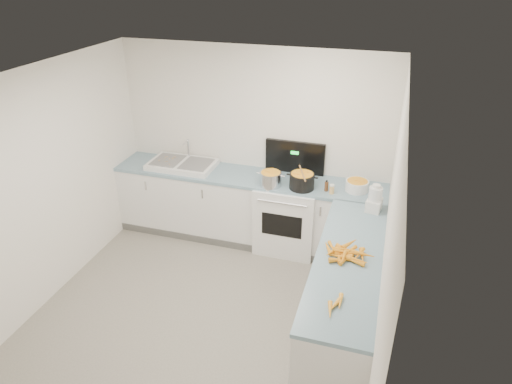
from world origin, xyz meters
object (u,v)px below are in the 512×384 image
(steel_pot, at_px, (271,180))
(black_pot, at_px, (302,182))
(stove, at_px, (288,214))
(extract_bottle, at_px, (326,186))
(spice_jar, at_px, (332,190))
(food_processor, at_px, (375,200))
(mixing_bowl, at_px, (357,186))
(sink, at_px, (182,164))

(steel_pot, distance_m, black_pot, 0.38)
(stove, relative_size, extract_bottle, 11.79)
(steel_pot, bearing_deg, spice_jar, 0.35)
(extract_bottle, xyz_separation_m, spice_jar, (0.07, -0.05, -0.01))
(black_pot, bearing_deg, food_processor, -18.93)
(steel_pot, bearing_deg, mixing_bowl, 9.38)
(stove, bearing_deg, spice_jar, -16.30)
(black_pot, height_order, food_processor, food_processor)
(sink, distance_m, black_pot, 1.64)
(spice_jar, height_order, food_processor, food_processor)
(stove, distance_m, sink, 1.54)
(sink, xyz_separation_m, food_processor, (2.50, -0.44, 0.10))
(sink, xyz_separation_m, mixing_bowl, (2.27, -0.01, 0.03))
(sink, relative_size, spice_jar, 8.70)
(mixing_bowl, bearing_deg, stove, -179.80)
(black_pot, distance_m, food_processor, 0.91)
(stove, distance_m, extract_bottle, 0.72)
(black_pot, height_order, extract_bottle, black_pot)
(stove, relative_size, steel_pot, 5.14)
(black_pot, bearing_deg, extract_bottle, 3.83)
(mixing_bowl, bearing_deg, spice_jar, -149.09)
(extract_bottle, height_order, food_processor, food_processor)
(steel_pot, relative_size, spice_jar, 2.68)
(steel_pot, relative_size, black_pot, 0.89)
(black_pot, distance_m, spice_jar, 0.37)
(food_processor, bearing_deg, extract_bottle, 151.05)
(extract_bottle, bearing_deg, black_pot, -176.17)
(black_pot, distance_m, mixing_bowl, 0.65)
(sink, xyz_separation_m, steel_pot, (1.26, -0.18, 0.04))
(sink, bearing_deg, spice_jar, -5.03)
(stove, distance_m, steel_pot, 0.60)
(mixing_bowl, xyz_separation_m, spice_jar, (-0.27, -0.16, -0.01))
(stove, relative_size, black_pot, 4.58)
(steel_pot, distance_m, food_processor, 1.27)
(sink, distance_m, extract_bottle, 1.93)
(stove, relative_size, mixing_bowl, 4.99)
(sink, bearing_deg, food_processor, -10.06)
(spice_jar, bearing_deg, black_pot, 175.40)
(stove, height_order, steel_pot, stove)
(sink, distance_m, food_processor, 2.54)
(extract_bottle, distance_m, spice_jar, 0.09)
(food_processor, bearing_deg, sink, 169.94)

